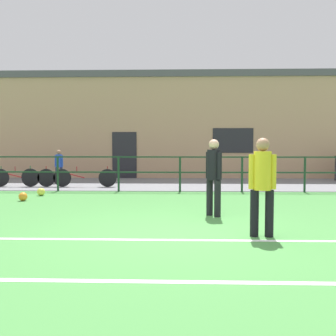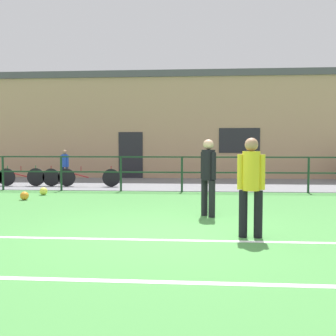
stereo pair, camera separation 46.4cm
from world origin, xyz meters
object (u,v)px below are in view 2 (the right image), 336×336
object	(u,v)px
spectator_child	(65,164)
bicycle_parked_2	(89,177)
bicycle_parked_0	(29,177)
player_goalkeeper	(208,173)
soccer_ball_match	(44,191)
player_striker	(251,181)
soccer_ball_spare	(24,196)
bicycle_parked_3	(15,177)

from	to	relation	value
spectator_child	bicycle_parked_2	world-z (taller)	spectator_child
bicycle_parked_0	player_goalkeeper	bearing A→B (deg)	-41.00
player_goalkeeper	soccer_ball_match	world-z (taller)	player_goalkeeper
player_striker	spectator_child	size ratio (longest dim) A/B	1.25
spectator_child	bicycle_parked_2	size ratio (longest dim) A/B	0.57
bicycle_parked_0	soccer_ball_match	bearing A→B (deg)	-57.44
soccer_ball_match	soccer_ball_spare	world-z (taller)	soccer_ball_match
spectator_child	bicycle_parked_0	world-z (taller)	spectator_child
soccer_ball_match	spectator_child	bearing A→B (deg)	99.57
player_striker	soccer_ball_match	bearing A→B (deg)	-37.57
soccer_ball_match	bicycle_parked_2	bearing A→B (deg)	72.24
soccer_ball_match	bicycle_parked_0	distance (m)	2.77
player_striker	soccer_ball_match	world-z (taller)	player_striker
soccer_ball_spare	spectator_child	size ratio (longest dim) A/B	0.18
soccer_ball_spare	player_goalkeeper	bearing A→B (deg)	-22.98
player_striker	bicycle_parked_2	world-z (taller)	player_striker
soccer_ball_spare	bicycle_parked_0	xyz separation A→B (m)	(-1.39, 3.42, 0.24)
player_goalkeeper	bicycle_parked_2	distance (m)	6.94
bicycle_parked_2	bicycle_parked_3	size ratio (longest dim) A/B	1.02
player_striker	bicycle_parked_3	size ratio (longest dim) A/B	0.73
player_striker	spectator_child	bearing A→B (deg)	-50.19
soccer_ball_spare	bicycle_parked_3	distance (m)	3.93
player_striker	bicycle_parked_3	distance (m)	10.57
soccer_ball_spare	bicycle_parked_0	bearing A→B (deg)	112.04
bicycle_parked_0	bicycle_parked_3	world-z (taller)	bicycle_parked_3
player_striker	bicycle_parked_2	size ratio (longest dim) A/B	0.72
soccer_ball_spare	bicycle_parked_2	distance (m)	3.53
soccer_ball_match	bicycle_parked_3	xyz separation A→B (m)	(-2.01, 2.33, 0.24)
player_goalkeeper	soccer_ball_match	xyz separation A→B (m)	(-4.88, 3.21, -0.81)
soccer_ball_spare	bicycle_parked_0	world-z (taller)	bicycle_parked_0
soccer_ball_spare	bicycle_parked_2	world-z (taller)	bicycle_parked_2
soccer_ball_spare	bicycle_parked_3	size ratio (longest dim) A/B	0.10
player_goalkeeper	bicycle_parked_3	world-z (taller)	player_goalkeeper
player_goalkeeper	soccer_ball_spare	world-z (taller)	player_goalkeeper
soccer_ball_spare	spectator_child	xyz separation A→B (m)	(-0.54, 4.88, 0.64)
bicycle_parked_0	bicycle_parked_3	distance (m)	0.53
player_striker	bicycle_parked_2	bearing A→B (deg)	-52.16
player_goalkeeper	bicycle_parked_2	size ratio (longest dim) A/B	0.72
player_striker	bicycle_parked_3	bearing A→B (deg)	-39.50
player_striker	spectator_child	world-z (taller)	player_striker
bicycle_parked_2	bicycle_parked_0	bearing A→B (deg)	180.00
player_goalkeeper	spectator_child	distance (m)	8.91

